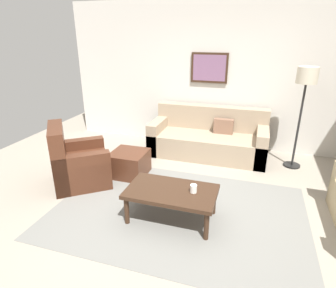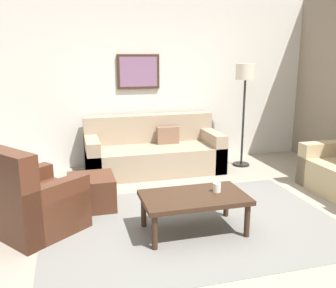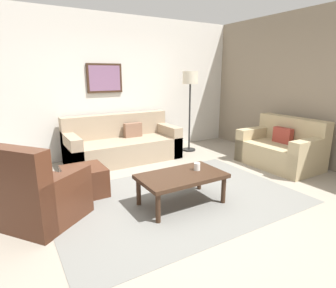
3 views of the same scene
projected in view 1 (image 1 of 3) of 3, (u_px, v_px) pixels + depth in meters
The scene contains 10 objects.
ground_plane at pixel (178, 211), 3.75m from camera, with size 8.00×8.00×0.00m, color gray.
rear_partition at pixel (215, 77), 5.55m from camera, with size 6.00×0.12×2.80m, color silver.
area_rug at pixel (178, 211), 3.75m from camera, with size 3.25×2.22×0.01m, color slate.
couch_main at pixel (209, 138), 5.48m from camera, with size 2.15×0.94×0.88m.
armchair_leather at pixel (76, 165), 4.35m from camera, with size 1.12×1.12×0.95m.
ottoman at pixel (129, 163), 4.66m from camera, with size 0.56×0.56×0.40m, color #4C2819.
coffee_table at pixel (171, 194), 3.48m from camera, with size 1.10×0.64×0.41m.
cup at pixel (194, 189), 3.40m from camera, with size 0.08×0.08×0.10m, color white.
lamp_standing at pixel (306, 86), 4.51m from camera, with size 0.32×0.32×1.71m.
framed_artwork at pixel (209, 68), 5.43m from camera, with size 0.70×0.04×0.56m.
Camera 1 is at (0.83, -3.06, 2.20)m, focal length 30.36 mm.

